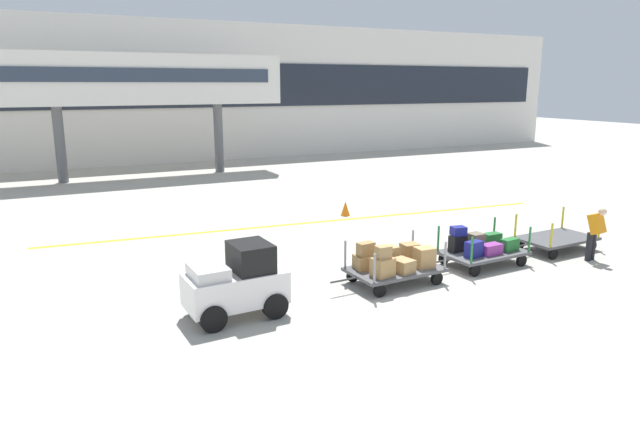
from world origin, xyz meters
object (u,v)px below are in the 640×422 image
object	(u,v)px
baggage_cart_middle	(481,248)
baggage_tug	(237,283)
baggage_cart_lead	(393,263)
baggage_cart_tail	(556,239)
safety_cone_near	(345,209)
baggage_handler	(595,231)

from	to	relation	value
baggage_cart_middle	baggage_tug	bearing A→B (deg)	-176.96
baggage_cart_lead	baggage_cart_tail	bearing A→B (deg)	2.96
baggage_cart_lead	safety_cone_near	distance (m)	7.52
baggage_cart_middle	safety_cone_near	xyz separation A→B (m)	(-0.49, 6.89, -0.22)
baggage_cart_lead	baggage_cart_middle	xyz separation A→B (m)	(3.00, 0.19, -0.05)
baggage_cart_lead	safety_cone_near	world-z (taller)	baggage_cart_lead
baggage_tug	baggage_cart_tail	xyz separation A→B (m)	(10.15, 0.50, -0.41)
baggage_cart_lead	baggage_handler	distance (m)	6.19
baggage_tug	safety_cone_near	world-z (taller)	baggage_tug
baggage_cart_tail	baggage_cart_middle	bearing A→B (deg)	-177.63
baggage_tug	baggage_handler	size ratio (longest dim) A/B	1.38
baggage_tug	baggage_cart_middle	bearing A→B (deg)	3.04
baggage_tug	baggage_cart_lead	size ratio (longest dim) A/B	0.71
baggage_handler	safety_cone_near	bearing A→B (deg)	114.24
baggage_cart_tail	baggage_handler	bearing A→B (deg)	-86.32
baggage_tug	baggage_cart_middle	world-z (taller)	baggage_tug
baggage_cart_middle	safety_cone_near	size ratio (longest dim) A/B	5.51
baggage_cart_tail	baggage_handler	world-z (taller)	baggage_handler
baggage_handler	baggage_tug	bearing A→B (deg)	175.99
baggage_cart_lead	baggage_cart_middle	size ratio (longest dim) A/B	1.00
baggage_handler	baggage_cart_lead	bearing A→B (deg)	171.54
baggage_cart_middle	baggage_handler	size ratio (longest dim) A/B	1.94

